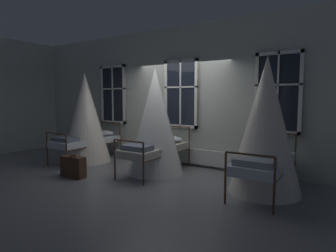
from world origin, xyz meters
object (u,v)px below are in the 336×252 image
cot_first (86,119)px  suitcase_dark (73,167)px  cot_second (155,123)px  cot_third (265,128)px

cot_first → suitcase_dark: (0.97, -1.20, -0.88)m
cot_second → cot_third: 2.36m
cot_second → suitcase_dark: bearing=135.2°
cot_first → cot_third: cot_third is taller
cot_second → cot_third: (2.36, -0.03, 0.04)m
cot_second → cot_third: bearing=-91.1°
suitcase_dark → cot_first: bearing=124.9°
cot_first → cot_second: size_ratio=1.00×
cot_second → suitcase_dark: (-1.22, -1.24, -0.88)m
cot_first → suitcase_dark: size_ratio=4.02×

